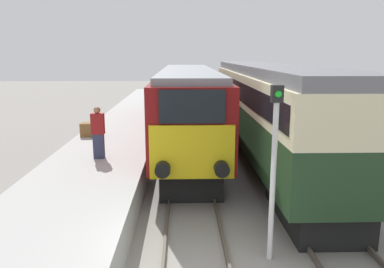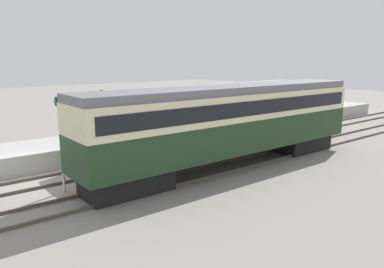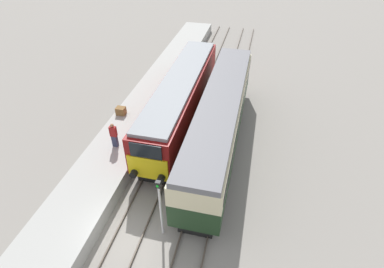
% 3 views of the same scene
% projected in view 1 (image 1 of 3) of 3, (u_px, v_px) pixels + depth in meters
% --- Properties ---
extents(platform_left, '(3.50, 50.00, 0.99)m').
position_uv_depth(platform_left, '(108.00, 157.00, 15.24)').
color(platform_left, '#A8A8A3').
rests_on(platform_left, ground_plane).
extents(rails_near_track, '(1.51, 60.00, 0.14)m').
position_uv_depth(rails_near_track, '(191.00, 192.00, 12.48)').
color(rails_near_track, '#4C4238').
rests_on(rails_near_track, ground_plane).
extents(rails_far_track, '(1.50, 60.00, 0.14)m').
position_uv_depth(rails_far_track, '(292.00, 191.00, 12.57)').
color(rails_far_track, '#4C4238').
rests_on(rails_far_track, ground_plane).
extents(locomotive, '(2.70, 15.52, 3.91)m').
position_uv_depth(locomotive, '(188.00, 105.00, 18.15)').
color(locomotive, black).
rests_on(locomotive, ground_plane).
extents(passenger_carriage, '(2.75, 16.23, 4.15)m').
position_uv_depth(passenger_carriage, '(269.00, 105.00, 15.86)').
color(passenger_carriage, black).
rests_on(passenger_carriage, ground_plane).
extents(person_on_platform, '(0.44, 0.26, 1.84)m').
position_uv_depth(person_on_platform, '(98.00, 133.00, 13.03)').
color(person_on_platform, '#2D334C').
rests_on(person_on_platform, platform_left).
extents(signal_post, '(0.24, 0.28, 3.96)m').
position_uv_depth(signal_post, '(274.00, 160.00, 8.08)').
color(signal_post, silver).
rests_on(signal_post, ground_plane).
extents(luggage_crate, '(0.70, 0.56, 0.60)m').
position_uv_depth(luggage_crate, '(89.00, 130.00, 16.72)').
color(luggage_crate, brown).
rests_on(luggage_crate, platform_left).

